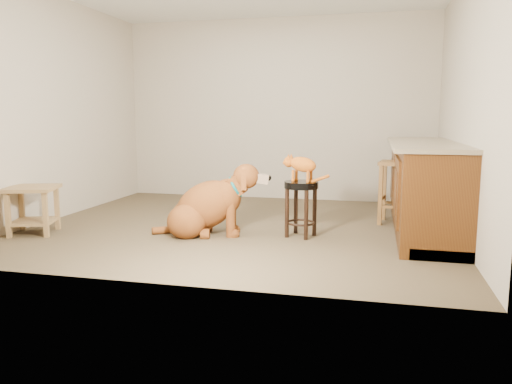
% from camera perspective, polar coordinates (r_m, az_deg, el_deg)
% --- Properties ---
extents(floor, '(4.50, 4.00, 0.01)m').
position_cam_1_polar(floor, '(5.54, -1.72, -3.93)').
color(floor, '#4E402B').
rests_on(floor, ground).
extents(room_shell, '(4.54, 4.04, 2.62)m').
position_cam_1_polar(room_shell, '(5.43, -1.80, 13.61)').
color(room_shell, '#B1A48F').
rests_on(room_shell, ground).
extents(cabinet_run, '(0.70, 2.56, 0.94)m').
position_cam_1_polar(cabinet_run, '(5.60, 18.70, 0.32)').
color(cabinet_run, '#4D280D').
rests_on(cabinet_run, ground).
extents(padded_stool, '(0.36, 0.36, 0.56)m').
position_cam_1_polar(padded_stool, '(5.02, 5.17, -0.64)').
color(padded_stool, black).
rests_on(padded_stool, ground).
extents(wood_stool, '(0.44, 0.44, 0.71)m').
position_cam_1_polar(wood_stool, '(5.84, 15.73, 0.06)').
color(wood_stool, brown).
rests_on(wood_stool, ground).
extents(side_table, '(0.60, 0.60, 0.49)m').
position_cam_1_polar(side_table, '(5.63, -24.16, -1.12)').
color(side_table, olive).
rests_on(side_table, ground).
extents(golden_retriever, '(1.21, 0.68, 0.78)m').
position_cam_1_polar(golden_retriever, '(5.11, -5.57, -1.69)').
color(golden_retriever, brown).
rests_on(golden_retriever, ground).
extents(tabby_kitten, '(0.48, 0.22, 0.30)m').
position_cam_1_polar(tabby_kitten, '(4.98, 5.11, 3.08)').
color(tabby_kitten, '#A74D10').
rests_on(tabby_kitten, padded_stool).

